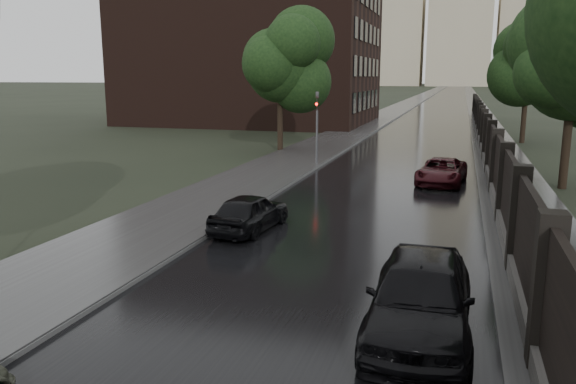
{
  "coord_description": "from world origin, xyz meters",
  "views": [
    {
      "loc": [
        3.1,
        -4.46,
        4.79
      ],
      "look_at": [
        -1.58,
        10.81,
        1.5
      ],
      "focal_mm": 35.0,
      "sensor_mm": 36.0,
      "label": 1
    }
  ],
  "objects": [
    {
      "name": "road",
      "position": [
        0.0,
        190.0,
        0.01
      ],
      "size": [
        8.0,
        420.0,
        0.02
      ],
      "primitive_type": "cube",
      "color": "black",
      "rests_on": "ground"
    },
    {
      "name": "verge_right",
      "position": [
        5.5,
        190.0,
        0.04
      ],
      "size": [
        3.0,
        420.0,
        0.08
      ],
      "primitive_type": "cube",
      "color": "#2D2D2D",
      "rests_on": "ground"
    },
    {
      "name": "sidewalk_left",
      "position": [
        -6.0,
        190.0,
        0.08
      ],
      "size": [
        4.0,
        420.0,
        0.16
      ],
      "primitive_type": "cube",
      "color": "#2D2D2D",
      "rests_on": "ground"
    },
    {
      "name": "hatchback_left",
      "position": [
        -3.08,
        11.59,
        0.61
      ],
      "size": [
        1.76,
        3.7,
        1.22
      ],
      "primitive_type": "imported",
      "rotation": [
        0.0,
        0.0,
        3.05
      ],
      "color": "black",
      "rests_on": "ground"
    },
    {
      "name": "tree_right_c",
      "position": [
        7.5,
        40.0,
        4.95
      ],
      "size": [
        4.08,
        4.08,
        7.01
      ],
      "color": "black",
      "rests_on": "ground"
    },
    {
      "name": "traffic_light",
      "position": [
        -4.3,
        24.99,
        2.4
      ],
      "size": [
        0.16,
        0.32,
        4.0
      ],
      "color": "#59595E",
      "rests_on": "ground"
    },
    {
      "name": "tree_right_b",
      "position": [
        7.5,
        22.0,
        4.95
      ],
      "size": [
        4.08,
        4.08,
        7.01
      ],
      "color": "black",
      "rests_on": "ground"
    },
    {
      "name": "car_right_near",
      "position": [
        2.58,
        5.63,
        0.79
      ],
      "size": [
        1.91,
        4.66,
        1.58
      ],
      "primitive_type": "imported",
      "rotation": [
        0.0,
        0.0,
        0.01
      ],
      "color": "black",
      "rests_on": "ground"
    },
    {
      "name": "brick_building",
      "position": [
        -18.0,
        52.0,
        10.0
      ],
      "size": [
        24.0,
        18.0,
        20.0
      ],
      "primitive_type": "cube",
      "color": "black",
      "rests_on": "ground"
    },
    {
      "name": "tree_left_far",
      "position": [
        -8.0,
        30.0,
        5.24
      ],
      "size": [
        4.25,
        4.25,
        7.39
      ],
      "color": "black",
      "rests_on": "ground"
    },
    {
      "name": "fence_right",
      "position": [
        4.6,
        32.01,
        1.01
      ],
      "size": [
        0.45,
        75.72,
        2.7
      ],
      "color": "#383533",
      "rests_on": "ground"
    },
    {
      "name": "stalinist_tower",
      "position": [
        0.0,
        300.0,
        38.38
      ],
      "size": [
        92.0,
        30.0,
        159.0
      ],
      "color": "tan",
      "rests_on": "ground"
    },
    {
      "name": "car_right_far",
      "position": [
        2.41,
        21.54,
        0.58
      ],
      "size": [
        2.34,
        4.37,
        1.17
      ],
      "primitive_type": "imported",
      "rotation": [
        0.0,
        0.0,
        -0.1
      ],
      "color": "black",
      "rests_on": "ground"
    }
  ]
}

